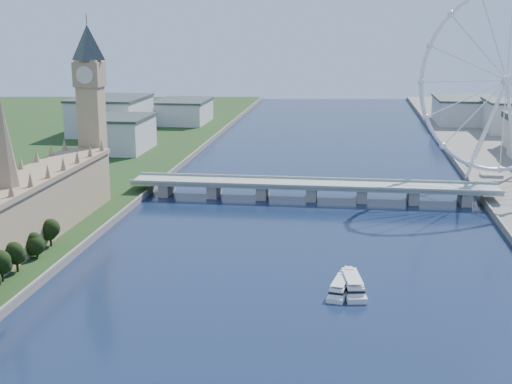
# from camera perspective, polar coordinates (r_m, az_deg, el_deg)

# --- Properties ---
(parliament_range) EXTENTS (24.00, 200.00, 70.00)m
(parliament_range) POSITION_cam_1_polar(r_m,az_deg,el_deg) (336.93, -19.09, -2.02)
(parliament_range) COLOR tan
(parliament_range) RESTS_ON ground
(big_ben) EXTENTS (20.02, 20.02, 110.00)m
(big_ben) POSITION_cam_1_polar(r_m,az_deg,el_deg) (426.53, -13.13, 8.03)
(big_ben) COLOR tan
(big_ben) RESTS_ON ground
(westminster_bridge) EXTENTS (220.00, 22.00, 9.50)m
(westminster_bridge) POSITION_cam_1_polar(r_m,az_deg,el_deg) (431.36, 4.50, 0.33)
(westminster_bridge) COLOR gray
(westminster_bridge) RESTS_ON ground
(london_eye) EXTENTS (113.60, 39.12, 124.30)m
(london_eye) POSITION_cam_1_polar(r_m,az_deg,el_deg) (486.35, 19.42, 8.36)
(london_eye) COLOR silver
(london_eye) RESTS_ON ground
(city_skyline) EXTENTS (505.00, 280.00, 32.00)m
(city_skyline) POSITION_cam_1_polar(r_m,az_deg,el_deg) (685.60, 9.01, 5.93)
(city_skyline) COLOR beige
(city_skyline) RESTS_ON ground
(tour_boat_near) EXTENTS (11.69, 27.88, 5.96)m
(tour_boat_near) POSITION_cam_1_polar(r_m,az_deg,el_deg) (285.35, 6.77, -8.01)
(tour_boat_near) COLOR silver
(tour_boat_near) RESTS_ON ground
(tour_boat_far) EXTENTS (12.73, 31.91, 6.87)m
(tour_boat_far) POSITION_cam_1_polar(r_m,az_deg,el_deg) (287.76, 7.68, -7.86)
(tour_boat_far) COLOR silver
(tour_boat_far) RESTS_ON ground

